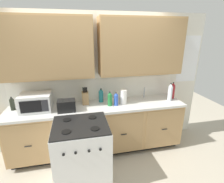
# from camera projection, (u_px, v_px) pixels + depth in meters

# --- Properties ---
(ground_plane) EXTENTS (8.00, 8.00, 0.00)m
(ground_plane) POSITION_uv_depth(u_px,v_px,m) (102.00, 160.00, 2.98)
(ground_plane) COLOR #B2A893
(wall_unit) EXTENTS (4.22, 0.40, 2.46)m
(wall_unit) POSITION_uv_depth(u_px,v_px,m) (96.00, 61.00, 2.90)
(wall_unit) COLOR silver
(wall_unit) RESTS_ON ground_plane
(counter_run) EXTENTS (3.05, 0.64, 0.92)m
(counter_run) POSITION_uv_depth(u_px,v_px,m) (99.00, 128.00, 3.10)
(counter_run) COLOR black
(counter_run) RESTS_ON ground_plane
(stove_range) EXTENTS (0.76, 0.68, 0.95)m
(stove_range) POSITION_uv_depth(u_px,v_px,m) (82.00, 153.00, 2.45)
(stove_range) COLOR white
(stove_range) RESTS_ON ground_plane
(microwave) EXTENTS (0.48, 0.37, 0.28)m
(microwave) POSITION_uv_depth(u_px,v_px,m) (36.00, 102.00, 2.74)
(microwave) COLOR white
(microwave) RESTS_ON counter_run
(toaster) EXTENTS (0.28, 0.18, 0.19)m
(toaster) POSITION_uv_depth(u_px,v_px,m) (67.00, 106.00, 2.71)
(toaster) COLOR black
(toaster) RESTS_ON counter_run
(knife_block) EXTENTS (0.11, 0.14, 0.31)m
(knife_block) POSITION_uv_depth(u_px,v_px,m) (85.00, 98.00, 2.99)
(knife_block) COLOR #9C794E
(knife_block) RESTS_ON counter_run
(sink_faucet) EXTENTS (0.02, 0.02, 0.20)m
(sink_faucet) POSITION_uv_depth(u_px,v_px,m) (144.00, 92.00, 3.31)
(sink_faucet) COLOR #B2B5BA
(sink_faucet) RESTS_ON counter_run
(paper_towel_roll) EXTENTS (0.12, 0.12, 0.26)m
(paper_towel_roll) POSITION_uv_depth(u_px,v_px,m) (123.00, 97.00, 3.00)
(paper_towel_roll) COLOR white
(paper_towel_roll) RESTS_ON counter_run
(bottle_clear) EXTENTS (0.08, 0.08, 0.33)m
(bottle_clear) POSITION_uv_depth(u_px,v_px,m) (170.00, 92.00, 3.14)
(bottle_clear) COLOR silver
(bottle_clear) RESTS_ON counter_run
(bottle_dark) EXTENTS (0.07, 0.07, 0.22)m
(bottle_dark) POSITION_uv_depth(u_px,v_px,m) (12.00, 104.00, 2.76)
(bottle_dark) COLOR black
(bottle_dark) RESTS_ON counter_run
(bottle_green) EXTENTS (0.08, 0.08, 0.25)m
(bottle_green) POSITION_uv_depth(u_px,v_px,m) (110.00, 99.00, 2.92)
(bottle_green) COLOR #237A38
(bottle_green) RESTS_ON counter_run
(bottle_red) EXTENTS (0.08, 0.08, 0.32)m
(bottle_red) POSITION_uv_depth(u_px,v_px,m) (173.00, 91.00, 3.25)
(bottle_red) COLOR maroon
(bottle_red) RESTS_ON counter_run
(bottle_blue) EXTENTS (0.07, 0.07, 0.24)m
(bottle_blue) POSITION_uv_depth(u_px,v_px,m) (116.00, 99.00, 2.94)
(bottle_blue) COLOR blue
(bottle_blue) RESTS_ON counter_run
(bottle_teal) EXTENTS (0.08, 0.08, 0.25)m
(bottle_teal) POSITION_uv_depth(u_px,v_px,m) (101.00, 95.00, 3.08)
(bottle_teal) COLOR #1E707A
(bottle_teal) RESTS_ON counter_run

